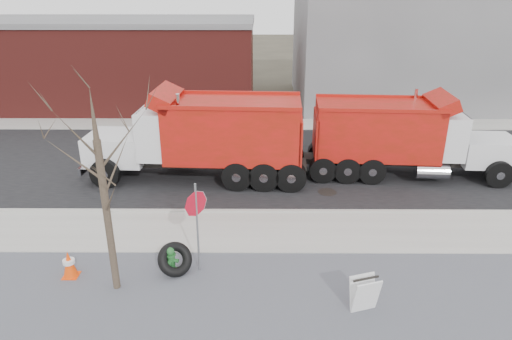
{
  "coord_description": "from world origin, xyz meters",
  "views": [
    {
      "loc": [
        0.43,
        -12.26,
        7.25
      ],
      "look_at": [
        0.34,
        1.99,
        1.4
      ],
      "focal_mm": 32.0,
      "sensor_mm": 36.0,
      "label": 1
    }
  ],
  "objects_px": {
    "dump_truck_red_a": "(402,135)",
    "dump_truck_red_b": "(205,134)",
    "stop_sign": "(197,213)",
    "sandwich_board": "(364,294)",
    "truck_tire": "(175,259)",
    "fire_hydrant": "(171,261)"
  },
  "relations": [
    {
      "from": "sandwich_board",
      "to": "dump_truck_red_a",
      "type": "bearing_deg",
      "value": 51.59
    },
    {
      "from": "truck_tire",
      "to": "dump_truck_red_b",
      "type": "height_order",
      "value": "dump_truck_red_b"
    },
    {
      "from": "sandwich_board",
      "to": "dump_truck_red_b",
      "type": "distance_m",
      "value": 9.29
    },
    {
      "from": "truck_tire",
      "to": "stop_sign",
      "type": "height_order",
      "value": "stop_sign"
    },
    {
      "from": "dump_truck_red_a",
      "to": "dump_truck_red_b",
      "type": "bearing_deg",
      "value": -173.43
    },
    {
      "from": "fire_hydrant",
      "to": "truck_tire",
      "type": "relative_size",
      "value": 0.63
    },
    {
      "from": "fire_hydrant",
      "to": "stop_sign",
      "type": "height_order",
      "value": "stop_sign"
    },
    {
      "from": "fire_hydrant",
      "to": "stop_sign",
      "type": "relative_size",
      "value": 0.3
    },
    {
      "from": "dump_truck_red_a",
      "to": "sandwich_board",
      "type": "bearing_deg",
      "value": -107.11
    },
    {
      "from": "truck_tire",
      "to": "dump_truck_red_a",
      "type": "height_order",
      "value": "dump_truck_red_a"
    },
    {
      "from": "dump_truck_red_b",
      "to": "stop_sign",
      "type": "bearing_deg",
      "value": 97.2
    },
    {
      "from": "fire_hydrant",
      "to": "sandwich_board",
      "type": "height_order",
      "value": "sandwich_board"
    },
    {
      "from": "dump_truck_red_b",
      "to": "sandwich_board",
      "type": "bearing_deg",
      "value": 122.71
    },
    {
      "from": "dump_truck_red_a",
      "to": "truck_tire",
      "type": "bearing_deg",
      "value": -135.46
    },
    {
      "from": "truck_tire",
      "to": "sandwich_board",
      "type": "height_order",
      "value": "sandwich_board"
    },
    {
      "from": "fire_hydrant",
      "to": "sandwich_board",
      "type": "bearing_deg",
      "value": -4.64
    },
    {
      "from": "sandwich_board",
      "to": "dump_truck_red_a",
      "type": "height_order",
      "value": "dump_truck_red_a"
    },
    {
      "from": "sandwich_board",
      "to": "truck_tire",
      "type": "bearing_deg",
      "value": 144.32
    },
    {
      "from": "fire_hydrant",
      "to": "dump_truck_red_b",
      "type": "height_order",
      "value": "dump_truck_red_b"
    },
    {
      "from": "stop_sign",
      "to": "sandwich_board",
      "type": "bearing_deg",
      "value": -46.04
    },
    {
      "from": "stop_sign",
      "to": "sandwich_board",
      "type": "height_order",
      "value": "stop_sign"
    },
    {
      "from": "stop_sign",
      "to": "dump_truck_red_a",
      "type": "height_order",
      "value": "dump_truck_red_a"
    }
  ]
}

